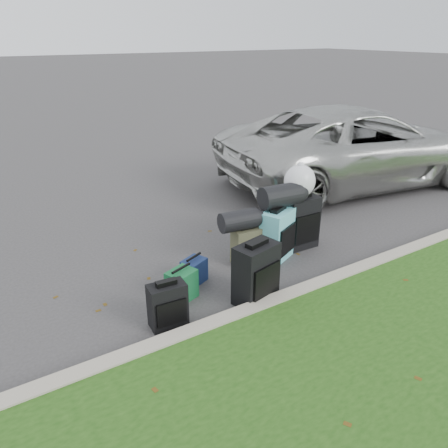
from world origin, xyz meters
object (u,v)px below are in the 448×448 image
suitcase_olive (246,246)px  tote_green (182,285)px  suitcase_small_black (168,305)px  suitcase_teal (277,235)px  suitcase_large_black_left (256,274)px  suitcase_large_black_right (300,222)px  suv (356,146)px  tote_navy (194,271)px

suitcase_olive → tote_green: bearing=-159.6°
suitcase_small_black → suitcase_teal: 1.94m
suitcase_olive → suitcase_large_black_left: bearing=-113.2°
suitcase_small_black → suitcase_large_black_right: (2.34, 0.67, 0.13)m
suitcase_teal → tote_green: bearing=163.5°
suv → suitcase_olive: 4.09m
suv → tote_navy: suv is taller
suitcase_small_black → suitcase_olive: size_ratio=0.98×
suitcase_large_black_right → tote_navy: suitcase_large_black_right is taller
tote_green → suitcase_large_black_right: bearing=-11.4°
suitcase_olive → tote_navy: 0.81m
suv → suitcase_large_black_left: bearing=128.6°
suv → suitcase_large_black_left: (-4.14, -2.41, -0.40)m
suitcase_olive → suitcase_teal: (0.42, -0.11, 0.10)m
suitcase_small_black → suitcase_teal: size_ratio=0.70×
suitcase_olive → suv: bearing=28.3°
suitcase_large_black_left → suitcase_olive: bearing=49.6°
suitcase_teal → tote_green: 1.53m
suitcase_large_black_right → suitcase_small_black: bearing=-162.4°
suitcase_large_black_left → suv: bearing=17.8°
suitcase_large_black_right → tote_navy: size_ratio=2.49×
suitcase_small_black → tote_navy: (0.63, 0.61, -0.09)m
suv → suitcase_small_black: suv is taller
suitcase_small_black → tote_navy: suitcase_small_black is taller
suitcase_large_black_left → tote_green: 0.85m
suv → suitcase_large_black_right: suv is taller
suitcase_small_black → suitcase_olive: suitcase_olive is taller
suitcase_large_black_left → suitcase_large_black_right: (1.32, 0.79, 0.02)m
suitcase_teal → suitcase_large_black_right: 0.50m
suitcase_large_black_right → tote_navy: bearing=-176.4°
suitcase_olive → suitcase_small_black: bearing=-150.1°
suitcase_large_black_left → suitcase_teal: size_ratio=1.03×
suitcase_large_black_left → suitcase_teal: bearing=26.9°
suitcase_small_black → tote_green: size_ratio=1.38×
suitcase_olive → tote_navy: suitcase_olive is taller
tote_green → tote_navy: 0.38m
suv → suitcase_olive: suv is taller
suv → tote_green: size_ratio=15.66×
suitcase_teal → tote_navy: suitcase_teal is taller
suv → tote_green: bearing=120.2°
suitcase_large_black_left → suitcase_teal: suitcase_large_black_left is taller
suitcase_small_black → tote_green: bearing=51.5°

